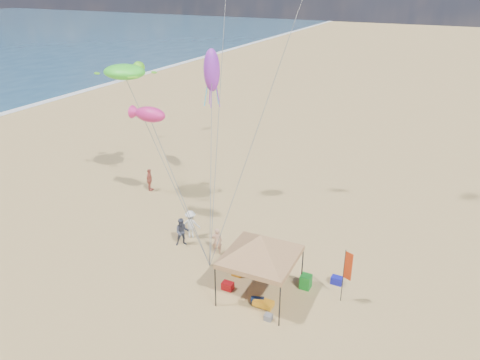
{
  "coord_description": "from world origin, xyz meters",
  "views": [
    {
      "loc": [
        9.85,
        -16.7,
        13.78
      ],
      "look_at": [
        0.0,
        3.0,
        4.0
      ],
      "focal_mm": 34.55,
      "sensor_mm": 36.0,
      "label": 1
    }
  ],
  "objects_px": {
    "cooler_red": "(228,286)",
    "chair_yellow": "(238,269)",
    "person_near_b": "(182,232)",
    "person_near_c": "(191,224)",
    "person_far_a": "(150,180)",
    "cooler_blue": "(337,280)",
    "person_near_a": "(217,241)",
    "feather_flag": "(347,269)",
    "chair_green": "(306,282)",
    "beach_cart": "(263,303)",
    "canopy_tent": "(261,237)"
  },
  "relations": [
    {
      "from": "person_near_a",
      "to": "person_far_a",
      "type": "height_order",
      "value": "person_far_a"
    },
    {
      "from": "person_near_b",
      "to": "chair_green",
      "type": "bearing_deg",
      "value": -41.82
    },
    {
      "from": "cooler_red",
      "to": "canopy_tent",
      "type": "bearing_deg",
      "value": 8.8
    },
    {
      "from": "feather_flag",
      "to": "beach_cart",
      "type": "distance_m",
      "value": 4.06
    },
    {
      "from": "canopy_tent",
      "to": "feather_flag",
      "type": "bearing_deg",
      "value": 19.4
    },
    {
      "from": "beach_cart",
      "to": "feather_flag",
      "type": "bearing_deg",
      "value": 31.55
    },
    {
      "from": "cooler_blue",
      "to": "beach_cart",
      "type": "distance_m",
      "value": 4.05
    },
    {
      "from": "cooler_blue",
      "to": "person_near_a",
      "type": "relative_size",
      "value": 0.36
    },
    {
      "from": "person_near_c",
      "to": "person_far_a",
      "type": "distance_m",
      "value": 7.21
    },
    {
      "from": "canopy_tent",
      "to": "person_near_a",
      "type": "distance_m",
      "value": 4.87
    },
    {
      "from": "person_near_b",
      "to": "beach_cart",
      "type": "bearing_deg",
      "value": -61.59
    },
    {
      "from": "person_far_a",
      "to": "cooler_blue",
      "type": "bearing_deg",
      "value": -127.1
    },
    {
      "from": "person_near_c",
      "to": "beach_cart",
      "type": "bearing_deg",
      "value": 125.27
    },
    {
      "from": "cooler_red",
      "to": "person_near_c",
      "type": "height_order",
      "value": "person_near_c"
    },
    {
      "from": "person_near_c",
      "to": "person_far_a",
      "type": "height_order",
      "value": "person_near_c"
    },
    {
      "from": "person_near_a",
      "to": "person_near_c",
      "type": "xyz_separation_m",
      "value": [
        -2.16,
        0.8,
        0.08
      ]
    },
    {
      "from": "person_near_a",
      "to": "person_far_a",
      "type": "relative_size",
      "value": 0.95
    },
    {
      "from": "person_near_a",
      "to": "person_near_b",
      "type": "xyz_separation_m",
      "value": [
        -2.13,
        -0.12,
        0.06
      ]
    },
    {
      "from": "feather_flag",
      "to": "cooler_red",
      "type": "xyz_separation_m",
      "value": [
        -5.22,
        -1.53,
        -1.67
      ]
    },
    {
      "from": "cooler_blue",
      "to": "chair_green",
      "type": "distance_m",
      "value": 1.61
    },
    {
      "from": "person_near_a",
      "to": "cooler_blue",
      "type": "bearing_deg",
      "value": 152.79
    },
    {
      "from": "person_near_c",
      "to": "person_far_a",
      "type": "relative_size",
      "value": 1.05
    },
    {
      "from": "person_near_b",
      "to": "person_near_a",
      "type": "bearing_deg",
      "value": -33.8
    },
    {
      "from": "canopy_tent",
      "to": "person_near_b",
      "type": "distance_m",
      "value": 6.54
    },
    {
      "from": "chair_green",
      "to": "chair_yellow",
      "type": "xyz_separation_m",
      "value": [
        -3.39,
        -0.51,
        0.0
      ]
    },
    {
      "from": "chair_green",
      "to": "person_near_a",
      "type": "height_order",
      "value": "person_near_a"
    },
    {
      "from": "chair_yellow",
      "to": "person_near_a",
      "type": "relative_size",
      "value": 0.46
    },
    {
      "from": "chair_green",
      "to": "person_near_b",
      "type": "bearing_deg",
      "value": 175.14
    },
    {
      "from": "chair_yellow",
      "to": "person_near_b",
      "type": "xyz_separation_m",
      "value": [
        -4.02,
        1.14,
        0.47
      ]
    },
    {
      "from": "feather_flag",
      "to": "chair_green",
      "type": "relative_size",
      "value": 3.95
    },
    {
      "from": "canopy_tent",
      "to": "chair_yellow",
      "type": "xyz_separation_m",
      "value": [
        -1.67,
        1.04,
        -2.83
      ]
    },
    {
      "from": "chair_yellow",
      "to": "beach_cart",
      "type": "xyz_separation_m",
      "value": [
        2.15,
        -1.7,
        -0.15
      ]
    },
    {
      "from": "cooler_red",
      "to": "chair_yellow",
      "type": "bearing_deg",
      "value": 94.28
    },
    {
      "from": "chair_green",
      "to": "person_near_a",
      "type": "bearing_deg",
      "value": 171.94
    },
    {
      "from": "feather_flag",
      "to": "cooler_red",
      "type": "distance_m",
      "value": 5.69
    },
    {
      "from": "chair_yellow",
      "to": "person_near_b",
      "type": "relative_size",
      "value": 0.43
    },
    {
      "from": "person_near_a",
      "to": "person_far_a",
      "type": "xyz_separation_m",
      "value": [
        -8.09,
        4.89,
        0.04
      ]
    },
    {
      "from": "feather_flag",
      "to": "cooler_red",
      "type": "bearing_deg",
      "value": -163.69
    },
    {
      "from": "chair_yellow",
      "to": "person_near_b",
      "type": "bearing_deg",
      "value": 164.24
    },
    {
      "from": "cooler_blue",
      "to": "person_near_b",
      "type": "distance_m",
      "value": 8.7
    },
    {
      "from": "canopy_tent",
      "to": "chair_yellow",
      "type": "distance_m",
      "value": 3.44
    },
    {
      "from": "canopy_tent",
      "to": "feather_flag",
      "type": "relative_size",
      "value": 2.24
    },
    {
      "from": "person_near_c",
      "to": "chair_yellow",
      "type": "bearing_deg",
      "value": 129.51
    },
    {
      "from": "canopy_tent",
      "to": "person_near_b",
      "type": "bearing_deg",
      "value": 159.13
    },
    {
      "from": "person_far_a",
      "to": "chair_green",
      "type": "bearing_deg",
      "value": -132.32
    },
    {
      "from": "beach_cart",
      "to": "cooler_blue",
      "type": "bearing_deg",
      "value": 51.92
    },
    {
      "from": "feather_flag",
      "to": "person_near_b",
      "type": "relative_size",
      "value": 1.69
    },
    {
      "from": "cooler_red",
      "to": "person_far_a",
      "type": "relative_size",
      "value": 0.34
    },
    {
      "from": "beach_cart",
      "to": "canopy_tent",
      "type": "bearing_deg",
      "value": 126.01
    },
    {
      "from": "canopy_tent",
      "to": "cooler_red",
      "type": "height_order",
      "value": "canopy_tent"
    }
  ]
}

